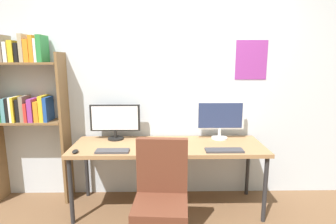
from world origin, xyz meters
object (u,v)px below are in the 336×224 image
desk (168,149)px  monitor_left (115,120)px  office_chair (161,210)px  computer_mouse (75,151)px  bookshelf (25,96)px  keyboard_left (112,151)px  coffee_mug (162,146)px  keyboard_right (224,150)px  monitor_right (220,118)px

desk → monitor_left: size_ratio=3.64×
office_chair → computer_mouse: office_chair is taller
desk → monitor_left: (-0.60, 0.21, 0.28)m
bookshelf → keyboard_left: size_ratio=5.81×
office_chair → coffee_mug: bearing=88.9°
coffee_mug → desk: bearing=72.5°
computer_mouse → desk: bearing=15.3°
coffee_mug → office_chair: bearing=-91.1°
bookshelf → keyboard_left: bearing=-23.7°
keyboard_left → coffee_mug: 0.50m
keyboard_right → monitor_left: bearing=159.1°
keyboard_right → coffee_mug: (-0.62, 0.03, 0.04)m
bookshelf → keyboard_right: 2.27m
desk → keyboard_right: (0.56, -0.23, 0.06)m
bookshelf → keyboard_right: bearing=-12.0°
keyboard_left → keyboard_right: size_ratio=0.87×
monitor_right → coffee_mug: 0.80m
monitor_left → office_chair: bearing=-61.0°
computer_mouse → coffee_mug: (0.86, 0.06, 0.03)m
office_chair → keyboard_left: office_chair is taller
keyboard_left → coffee_mug: bearing=3.8°
bookshelf → monitor_left: bookshelf is taller
desk → keyboard_left: (-0.56, -0.23, 0.06)m
keyboard_left → computer_mouse: size_ratio=3.43×
office_chair → coffee_mug: 0.66m
monitor_right → desk: bearing=-160.5°
desk → coffee_mug: coffee_mug is taller
computer_mouse → coffee_mug: size_ratio=0.91×
keyboard_right → monitor_right: bearing=84.8°
keyboard_left → keyboard_right: (1.12, 0.00, 0.00)m
desk → computer_mouse: (-0.92, -0.25, 0.07)m
bookshelf → keyboard_left: (1.05, -0.46, -0.49)m
desk → computer_mouse: bearing=-164.7°
monitor_right → keyboard_left: (-1.16, -0.44, -0.24)m
bookshelf → coffee_mug: size_ratio=18.04×
bookshelf → coffee_mug: bearing=-15.4°
bookshelf → office_chair: size_ratio=1.93×
monitor_right → keyboard_left: size_ratio=1.66×
monitor_right → computer_mouse: size_ratio=5.69×
computer_mouse → monitor_left: bearing=55.3°
keyboard_right → office_chair: bearing=-141.1°
bookshelf → office_chair: bearing=-32.3°
computer_mouse → coffee_mug: coffee_mug is taller
desk → monitor_right: monitor_right is taller
monitor_right → computer_mouse: bearing=-163.0°
coffee_mug → keyboard_left: bearing=-176.2°
office_chair → keyboard_right: bearing=38.9°
keyboard_left → computer_mouse: bearing=-176.5°
monitor_right → coffee_mug: bearing=-148.3°
keyboard_left → computer_mouse: 0.36m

